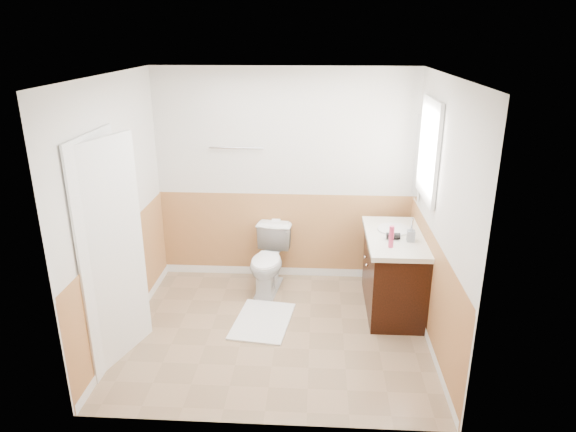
# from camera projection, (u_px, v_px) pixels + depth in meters

# --- Properties ---
(floor) EXTENTS (3.00, 3.00, 0.00)m
(floor) POSITION_uv_depth(u_px,v_px,m) (277.00, 331.00, 5.17)
(floor) COLOR #8C7051
(floor) RESTS_ON ground
(ceiling) EXTENTS (3.00, 3.00, 0.00)m
(ceiling) POSITION_uv_depth(u_px,v_px,m) (274.00, 75.00, 4.32)
(ceiling) COLOR white
(ceiling) RESTS_ON floor
(wall_back) EXTENTS (3.00, 0.00, 3.00)m
(wall_back) POSITION_uv_depth(u_px,v_px,m) (285.00, 177.00, 5.96)
(wall_back) COLOR silver
(wall_back) RESTS_ON floor
(wall_front) EXTENTS (3.00, 0.00, 3.00)m
(wall_front) POSITION_uv_depth(u_px,v_px,m) (260.00, 278.00, 3.52)
(wall_front) COLOR silver
(wall_front) RESTS_ON floor
(wall_left) EXTENTS (0.00, 3.00, 3.00)m
(wall_left) POSITION_uv_depth(u_px,v_px,m) (117.00, 212.00, 4.82)
(wall_left) COLOR silver
(wall_left) RESTS_ON floor
(wall_right) EXTENTS (0.00, 3.00, 3.00)m
(wall_right) POSITION_uv_depth(u_px,v_px,m) (440.00, 218.00, 4.66)
(wall_right) COLOR silver
(wall_right) RESTS_ON floor
(wainscot_back) EXTENTS (3.00, 0.00, 3.00)m
(wainscot_back) POSITION_uv_depth(u_px,v_px,m) (285.00, 237.00, 6.21)
(wainscot_back) COLOR #C5824F
(wainscot_back) RESTS_ON floor
(wainscot_front) EXTENTS (3.00, 0.00, 3.00)m
(wainscot_front) POSITION_uv_depth(u_px,v_px,m) (262.00, 369.00, 3.79)
(wainscot_front) COLOR #C5824F
(wainscot_front) RESTS_ON floor
(wainscot_left) EXTENTS (0.00, 2.60, 2.60)m
(wainscot_left) POSITION_uv_depth(u_px,v_px,m) (127.00, 283.00, 5.08)
(wainscot_left) COLOR #C5824F
(wainscot_left) RESTS_ON floor
(wainscot_right) EXTENTS (0.00, 2.60, 2.60)m
(wainscot_right) POSITION_uv_depth(u_px,v_px,m) (431.00, 291.00, 4.91)
(wainscot_right) COLOR #C5824F
(wainscot_right) RESTS_ON floor
(toilet) EXTENTS (0.50, 0.77, 0.73)m
(toilet) POSITION_uv_depth(u_px,v_px,m) (269.00, 260.00, 5.89)
(toilet) COLOR white
(toilet) RESTS_ON floor
(bath_mat) EXTENTS (0.65, 0.87, 0.02)m
(bath_mat) POSITION_uv_depth(u_px,v_px,m) (263.00, 321.00, 5.33)
(bath_mat) COLOR white
(bath_mat) RESTS_ON floor
(vanity_cabinet) EXTENTS (0.55, 1.10, 0.80)m
(vanity_cabinet) POSITION_uv_depth(u_px,v_px,m) (393.00, 274.00, 5.48)
(vanity_cabinet) COLOR black
(vanity_cabinet) RESTS_ON floor
(vanity_knob_left) EXTENTS (0.03, 0.03, 0.03)m
(vanity_knob_left) POSITION_uv_depth(u_px,v_px,m) (367.00, 265.00, 5.35)
(vanity_knob_left) COLOR silver
(vanity_knob_left) RESTS_ON vanity_cabinet
(vanity_knob_right) EXTENTS (0.03, 0.03, 0.03)m
(vanity_knob_right) POSITION_uv_depth(u_px,v_px,m) (365.00, 257.00, 5.54)
(vanity_knob_right) COLOR silver
(vanity_knob_right) RESTS_ON vanity_cabinet
(countertop) EXTENTS (0.60, 1.15, 0.05)m
(countertop) POSITION_uv_depth(u_px,v_px,m) (395.00, 238.00, 5.33)
(countertop) COLOR beige
(countertop) RESTS_ON vanity_cabinet
(sink_basin) EXTENTS (0.36, 0.36, 0.02)m
(sink_basin) POSITION_uv_depth(u_px,v_px,m) (395.00, 229.00, 5.46)
(sink_basin) COLOR silver
(sink_basin) RESTS_ON countertop
(faucet) EXTENTS (0.02, 0.02, 0.14)m
(faucet) POSITION_uv_depth(u_px,v_px,m) (412.00, 224.00, 5.43)
(faucet) COLOR silver
(faucet) RESTS_ON countertop
(lotion_bottle) EXTENTS (0.05, 0.05, 0.22)m
(lotion_bottle) POSITION_uv_depth(u_px,v_px,m) (391.00, 237.00, 5.00)
(lotion_bottle) COLOR #C23256
(lotion_bottle) RESTS_ON countertop
(soap_dispenser) EXTENTS (0.08, 0.08, 0.17)m
(soap_dispenser) POSITION_uv_depth(u_px,v_px,m) (411.00, 233.00, 5.15)
(soap_dispenser) COLOR gray
(soap_dispenser) RESTS_ON countertop
(hair_dryer_body) EXTENTS (0.14, 0.07, 0.07)m
(hair_dryer_body) POSITION_uv_depth(u_px,v_px,m) (393.00, 236.00, 5.22)
(hair_dryer_body) COLOR black
(hair_dryer_body) RESTS_ON countertop
(hair_dryer_handle) EXTENTS (0.03, 0.03, 0.07)m
(hair_dryer_handle) POSITION_uv_depth(u_px,v_px,m) (389.00, 237.00, 5.27)
(hair_dryer_handle) COLOR black
(hair_dryer_handle) RESTS_ON countertop
(mirror_panel) EXTENTS (0.02, 0.35, 0.90)m
(mirror_panel) POSITION_uv_depth(u_px,v_px,m) (418.00, 158.00, 5.59)
(mirror_panel) COLOR silver
(mirror_panel) RESTS_ON wall_right
(window_frame) EXTENTS (0.04, 0.80, 1.00)m
(window_frame) POSITION_uv_depth(u_px,v_px,m) (429.00, 150.00, 5.04)
(window_frame) COLOR white
(window_frame) RESTS_ON wall_right
(window_glass) EXTENTS (0.01, 0.70, 0.90)m
(window_glass) POSITION_uv_depth(u_px,v_px,m) (430.00, 150.00, 5.04)
(window_glass) COLOR white
(window_glass) RESTS_ON wall_right
(door) EXTENTS (0.29, 0.78, 2.04)m
(door) POSITION_uv_depth(u_px,v_px,m) (112.00, 254.00, 4.48)
(door) COLOR white
(door) RESTS_ON wall_left
(door_frame) EXTENTS (0.02, 0.92, 2.10)m
(door_frame) POSITION_uv_depth(u_px,v_px,m) (104.00, 252.00, 4.48)
(door_frame) COLOR white
(door_frame) RESTS_ON wall_left
(door_knob) EXTENTS (0.06, 0.06, 0.06)m
(door_knob) POSITION_uv_depth(u_px,v_px,m) (133.00, 246.00, 4.81)
(door_knob) COLOR silver
(door_knob) RESTS_ON door
(towel_bar) EXTENTS (0.62, 0.02, 0.02)m
(towel_bar) POSITION_uv_depth(u_px,v_px,m) (236.00, 148.00, 5.82)
(towel_bar) COLOR silver
(towel_bar) RESTS_ON wall_back
(tp_holder_bar) EXTENTS (0.14, 0.02, 0.02)m
(tp_holder_bar) POSITION_uv_depth(u_px,v_px,m) (276.00, 223.00, 6.09)
(tp_holder_bar) COLOR silver
(tp_holder_bar) RESTS_ON wall_back
(tp_roll) EXTENTS (0.10, 0.11, 0.11)m
(tp_roll) POSITION_uv_depth(u_px,v_px,m) (276.00, 223.00, 6.09)
(tp_roll) COLOR white
(tp_roll) RESTS_ON tp_holder_bar
(tp_sheet) EXTENTS (0.10, 0.01, 0.16)m
(tp_sheet) POSITION_uv_depth(u_px,v_px,m) (276.00, 232.00, 6.12)
(tp_sheet) COLOR white
(tp_sheet) RESTS_ON tp_roll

